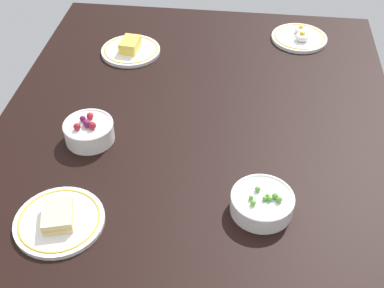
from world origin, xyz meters
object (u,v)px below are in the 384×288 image
plate_eggs (300,37)px  bowl_berries (89,131)px  bowl_peas (262,203)px  plate_cheese (131,49)px  plate_sandwich (59,220)px

plate_eggs → bowl_berries: size_ratio=1.43×
plate_eggs → bowl_peas: 81.70cm
plate_eggs → plate_cheese: plate_cheese is taller
bowl_peas → plate_sandwich: bearing=-78.4°
bowl_peas → plate_cheese: size_ratio=0.75×
plate_eggs → plate_cheese: size_ratio=0.97×
bowl_peas → bowl_berries: (-19.91, -47.13, 0.48)cm
bowl_peas → bowl_berries: bearing=-112.9°
plate_cheese → plate_sandwich: (74.87, -0.85, -0.06)cm
bowl_berries → plate_sandwich: bowl_berries is taller
plate_cheese → bowl_berries: (45.42, -1.66, 1.87)cm
plate_eggs → plate_sandwich: 107.52cm
plate_eggs → bowl_berries: (60.89, -59.11, 2.08)cm
plate_eggs → bowl_peas: bearing=-8.4°
plate_eggs → bowl_berries: bowl_berries is taller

